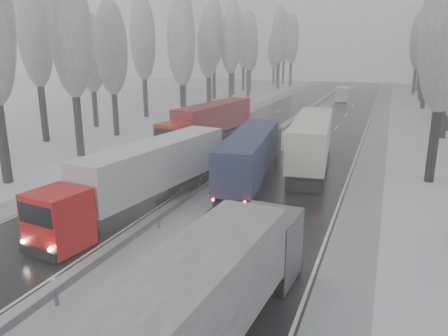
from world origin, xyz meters
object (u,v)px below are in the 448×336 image
Objects in this scene: truck_blue_box at (253,153)px; truck_red_white at (145,172)px; truck_grey_tarp at (188,316)px; truck_cream_box at (313,138)px; box_truck_distant at (342,94)px; truck_red_red at (209,121)px.

truck_red_white is (-4.60, -7.26, 0.01)m from truck_blue_box.
truck_grey_tarp is 0.99× the size of truck_red_white.
truck_blue_box is (-4.20, 19.76, 0.00)m from truck_grey_tarp.
truck_grey_tarp is at bearing -47.03° from truck_red_white.
truck_grey_tarp is 0.92× the size of truck_cream_box.
truck_blue_box is 2.12× the size of box_truck_distant.
truck_blue_box is at bearing -123.86° from truck_cream_box.
truck_blue_box is 6.92m from truck_cream_box.
truck_blue_box is at bearing -48.38° from truck_red_red.
truck_cream_box reaches higher than truck_grey_tarp.
truck_red_red is (-12.58, 31.64, 0.06)m from truck_grey_tarp.
truck_red_red is (-8.63, -44.36, 1.01)m from box_truck_distant.
truck_red_red reaches higher than truck_red_white.
truck_red_red is at bearing 109.02° from truck_red_white.
truck_cream_box is 1.08× the size of truck_red_white.
truck_blue_box is 56.24m from box_truck_distant.
truck_cream_box is at bearing -92.44° from box_truck_distant.
truck_grey_tarp is 0.97× the size of truck_red_red.
truck_grey_tarp is at bearing -61.92° from truck_red_red.
truck_cream_box is 1.06× the size of truck_red_red.
truck_grey_tarp is 20.20m from truck_blue_box.
box_truck_distant is (0.25, 56.24, -0.95)m from truck_blue_box.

